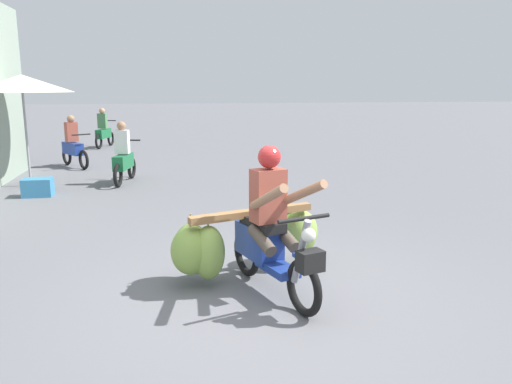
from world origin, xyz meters
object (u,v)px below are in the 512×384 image
object	(u,v)px
motorbike_main_loaded	(251,237)
produce_crate	(38,187)
motorbike_distant_ahead_right	(73,146)
motorbike_distant_far_ahead	(124,158)
motorbike_distant_ahead_left	(104,132)
market_umbrella_near_shop	(22,83)

from	to	relation	value
motorbike_main_loaded	produce_crate	size ratio (longest dim) A/B	3.55
motorbike_distant_ahead_right	motorbike_distant_far_ahead	xyz separation A→B (m)	(1.53, -2.70, 0.00)
motorbike_distant_ahead_left	motorbike_distant_ahead_right	size ratio (longest dim) A/B	1.12
motorbike_distant_ahead_left	produce_crate	distance (m)	8.30
motorbike_distant_far_ahead	market_umbrella_near_shop	world-z (taller)	market_umbrella_near_shop
motorbike_distant_ahead_left	motorbike_main_loaded	bearing A→B (deg)	-77.16
motorbike_distant_ahead_right	produce_crate	distance (m)	3.84
motorbike_distant_ahead_left	motorbike_distant_far_ahead	bearing A→B (deg)	-80.28
motorbike_main_loaded	market_umbrella_near_shop	xyz separation A→B (m)	(-3.87, 6.37, 1.70)
motorbike_distant_ahead_right	motorbike_distant_far_ahead	bearing A→B (deg)	-60.40
motorbike_main_loaded	market_umbrella_near_shop	size ratio (longest dim) A/B	0.83
motorbike_distant_far_ahead	produce_crate	size ratio (longest dim) A/B	2.86
motorbike_main_loaded	motorbike_distant_far_ahead	bearing A→B (deg)	106.28
motorbike_distant_far_ahead	produce_crate	bearing A→B (deg)	-145.07
motorbike_distant_ahead_right	market_umbrella_near_shop	bearing A→B (deg)	-100.47
motorbike_main_loaded	motorbike_distant_far_ahead	size ratio (longest dim) A/B	1.24
motorbike_distant_ahead_right	motorbike_main_loaded	bearing A→B (deg)	-69.47
motorbike_distant_ahead_right	market_umbrella_near_shop	size ratio (longest dim) A/B	0.59
motorbike_distant_ahead_left	motorbike_distant_far_ahead	distance (m)	7.27
motorbike_main_loaded	motorbike_distant_ahead_right	world-z (taller)	motorbike_main_loaded
motorbike_distant_ahead_left	motorbike_distant_ahead_right	distance (m)	4.48
motorbike_distant_ahead_left	motorbike_distant_far_ahead	world-z (taller)	same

